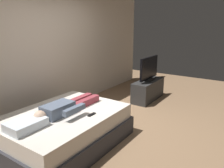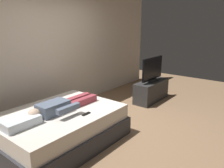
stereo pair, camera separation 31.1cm
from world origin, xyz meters
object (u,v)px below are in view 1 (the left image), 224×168
object	(u,v)px
tv	(149,69)
person	(65,108)
bed	(64,129)
remote	(92,115)
tv_stand	(148,90)
pillow	(26,125)

from	to	relation	value
tv	person	bearing A→B (deg)	176.62
bed	remote	distance (m)	0.54
person	tv_stand	size ratio (longest dim) A/B	1.15
pillow	tv	size ratio (longest dim) A/B	0.55
bed	person	distance (m)	0.36
remote	bed	bearing A→B (deg)	112.84
remote	pillow	bearing A→B (deg)	152.66
person	remote	xyz separation A→B (m)	(0.15, -0.40, -0.07)
pillow	person	bearing A→B (deg)	-1.91
pillow	tv_stand	distance (m)	3.38
person	tv	world-z (taller)	tv
person	tv_stand	xyz separation A→B (m)	(2.68, -0.16, -0.37)
person	tv	size ratio (longest dim) A/B	1.43
bed	tv	distance (m)	2.77
person	remote	distance (m)	0.44
tv_stand	tv	size ratio (longest dim) A/B	1.25
bed	pillow	distance (m)	0.73
tv	remote	bearing A→B (deg)	-174.43
bed	person	xyz separation A→B (m)	(0.03, -0.02, 0.36)
bed	tv	size ratio (longest dim) A/B	2.20
person	bed	bearing A→B (deg)	142.00
bed	remote	xyz separation A→B (m)	(0.18, -0.43, 0.29)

